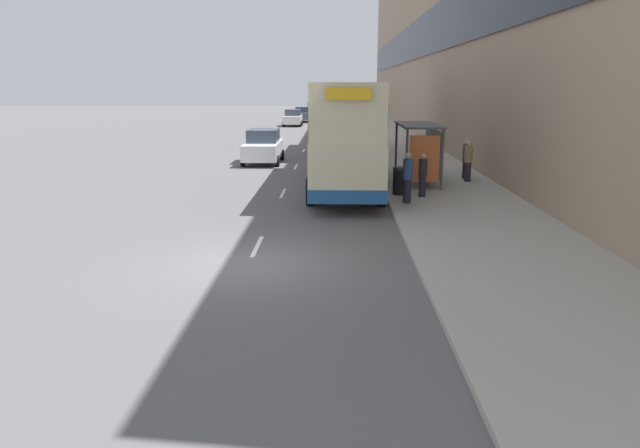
{
  "coord_description": "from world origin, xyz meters",
  "views": [
    {
      "loc": [
        2.06,
        -13.08,
        4.2
      ],
      "look_at": [
        1.29,
        16.91,
        -3.1
      ],
      "focal_mm": 32.0,
      "sensor_mm": 36.0,
      "label": 1
    }
  ],
  "objects_px": {
    "bus_shelter": "(423,142)",
    "pedestrian_at_shelter": "(408,177)",
    "car_1": "(303,115)",
    "pedestrian_2": "(468,161)",
    "pedestrian_3": "(466,159)",
    "car_2": "(293,118)",
    "pedestrian_1": "(423,175)",
    "car_0": "(263,147)",
    "litter_bin": "(400,181)",
    "double_decker_bus_ahead": "(339,117)",
    "double_decker_bus_near": "(345,133)"
  },
  "relations": [
    {
      "from": "double_decker_bus_ahead",
      "to": "pedestrian_at_shelter",
      "type": "distance_m",
      "value": 16.61
    },
    {
      "from": "bus_shelter",
      "to": "car_2",
      "type": "bearing_deg",
      "value": 102.41
    },
    {
      "from": "car_2",
      "to": "pedestrian_3",
      "type": "bearing_deg",
      "value": 106.06
    },
    {
      "from": "double_decker_bus_ahead",
      "to": "pedestrian_at_shelter",
      "type": "bearing_deg",
      "value": -81.99
    },
    {
      "from": "double_decker_bus_ahead",
      "to": "pedestrian_1",
      "type": "relative_size",
      "value": 6.46
    },
    {
      "from": "car_2",
      "to": "pedestrian_at_shelter",
      "type": "bearing_deg",
      "value": 99.65
    },
    {
      "from": "car_2",
      "to": "pedestrian_1",
      "type": "relative_size",
      "value": 2.65
    },
    {
      "from": "car_0",
      "to": "car_2",
      "type": "bearing_deg",
      "value": -89.03
    },
    {
      "from": "double_decker_bus_ahead",
      "to": "car_1",
      "type": "xyz_separation_m",
      "value": [
        -4.1,
        32.05,
        -1.42
      ]
    },
    {
      "from": "bus_shelter",
      "to": "litter_bin",
      "type": "relative_size",
      "value": 4.0
    },
    {
      "from": "car_2",
      "to": "pedestrian_at_shelter",
      "type": "xyz_separation_m",
      "value": [
        7.04,
        -41.42,
        0.19
      ]
    },
    {
      "from": "litter_bin",
      "to": "bus_shelter",
      "type": "bearing_deg",
      "value": 64.78
    },
    {
      "from": "bus_shelter",
      "to": "pedestrian_at_shelter",
      "type": "bearing_deg",
      "value": -105.09
    },
    {
      "from": "car_0",
      "to": "pedestrian_1",
      "type": "distance_m",
      "value": 12.73
    },
    {
      "from": "pedestrian_3",
      "to": "litter_bin",
      "type": "xyz_separation_m",
      "value": [
        -3.37,
        -3.91,
        -0.37
      ]
    },
    {
      "from": "double_decker_bus_near",
      "to": "pedestrian_1",
      "type": "relative_size",
      "value": 7.17
    },
    {
      "from": "car_0",
      "to": "car_1",
      "type": "xyz_separation_m",
      "value": [
        0.13,
        36.79,
        -0.04
      ]
    },
    {
      "from": "bus_shelter",
      "to": "car_2",
      "type": "distance_m",
      "value": 38.1
    },
    {
      "from": "bus_shelter",
      "to": "pedestrian_2",
      "type": "xyz_separation_m",
      "value": [
        2.07,
        0.54,
        -0.84
      ]
    },
    {
      "from": "bus_shelter",
      "to": "car_0",
      "type": "relative_size",
      "value": 0.93
    },
    {
      "from": "car_0",
      "to": "pedestrian_3",
      "type": "xyz_separation_m",
      "value": [
        9.82,
        -6.11,
        0.13
      ]
    },
    {
      "from": "car_1",
      "to": "litter_bin",
      "type": "bearing_deg",
      "value": 97.69
    },
    {
      "from": "pedestrian_at_shelter",
      "to": "pedestrian_3",
      "type": "bearing_deg",
      "value": 59.36
    },
    {
      "from": "pedestrian_2",
      "to": "pedestrian_3",
      "type": "bearing_deg",
      "value": 84.11
    },
    {
      "from": "pedestrian_2",
      "to": "pedestrian_3",
      "type": "distance_m",
      "value": 0.78
    },
    {
      "from": "bus_shelter",
      "to": "litter_bin",
      "type": "bearing_deg",
      "value": -115.22
    },
    {
      "from": "litter_bin",
      "to": "car_2",
      "type": "bearing_deg",
      "value": 99.92
    },
    {
      "from": "bus_shelter",
      "to": "car_2",
      "type": "relative_size",
      "value": 0.98
    },
    {
      "from": "car_1",
      "to": "pedestrian_3",
      "type": "distance_m",
      "value": 43.98
    },
    {
      "from": "bus_shelter",
      "to": "car_1",
      "type": "xyz_separation_m",
      "value": [
        -7.55,
        44.22,
        -1.01
      ]
    },
    {
      "from": "car_0",
      "to": "car_1",
      "type": "distance_m",
      "value": 36.79
    },
    {
      "from": "car_2",
      "to": "litter_bin",
      "type": "relative_size",
      "value": 4.07
    },
    {
      "from": "double_decker_bus_ahead",
      "to": "litter_bin",
      "type": "height_order",
      "value": "double_decker_bus_ahead"
    },
    {
      "from": "double_decker_bus_near",
      "to": "car_2",
      "type": "bearing_deg",
      "value": 97.39
    },
    {
      "from": "pedestrian_3",
      "to": "pedestrian_at_shelter",
      "type": "bearing_deg",
      "value": -120.64
    },
    {
      "from": "car_2",
      "to": "pedestrian_1",
      "type": "height_order",
      "value": "pedestrian_1"
    },
    {
      "from": "car_2",
      "to": "pedestrian_at_shelter",
      "type": "relative_size",
      "value": 2.39
    },
    {
      "from": "car_0",
      "to": "double_decker_bus_near",
      "type": "bearing_deg",
      "value": 118.92
    },
    {
      "from": "double_decker_bus_ahead",
      "to": "car_0",
      "type": "xyz_separation_m",
      "value": [
        -4.23,
        -4.75,
        -1.38
      ]
    },
    {
      "from": "double_decker_bus_ahead",
      "to": "car_2",
      "type": "relative_size",
      "value": 2.44
    },
    {
      "from": "pedestrian_2",
      "to": "litter_bin",
      "type": "xyz_separation_m",
      "value": [
        -3.29,
        -3.14,
        -0.36
      ]
    },
    {
      "from": "car_0",
      "to": "pedestrian_at_shelter",
      "type": "bearing_deg",
      "value": 119.29
    },
    {
      "from": "car_1",
      "to": "car_2",
      "type": "bearing_deg",
      "value": 84.82
    },
    {
      "from": "double_decker_bus_ahead",
      "to": "car_1",
      "type": "height_order",
      "value": "double_decker_bus_ahead"
    },
    {
      "from": "pedestrian_at_shelter",
      "to": "pedestrian_3",
      "type": "height_order",
      "value": "pedestrian_at_shelter"
    },
    {
      "from": "pedestrian_3",
      "to": "litter_bin",
      "type": "bearing_deg",
      "value": -130.73
    },
    {
      "from": "bus_shelter",
      "to": "pedestrian_2",
      "type": "height_order",
      "value": "bus_shelter"
    },
    {
      "from": "bus_shelter",
      "to": "pedestrian_1",
      "type": "relative_size",
      "value": 2.61
    },
    {
      "from": "car_2",
      "to": "pedestrian_3",
      "type": "distance_m",
      "value": 37.34
    },
    {
      "from": "pedestrian_2",
      "to": "pedestrian_3",
      "type": "height_order",
      "value": "pedestrian_3"
    }
  ]
}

